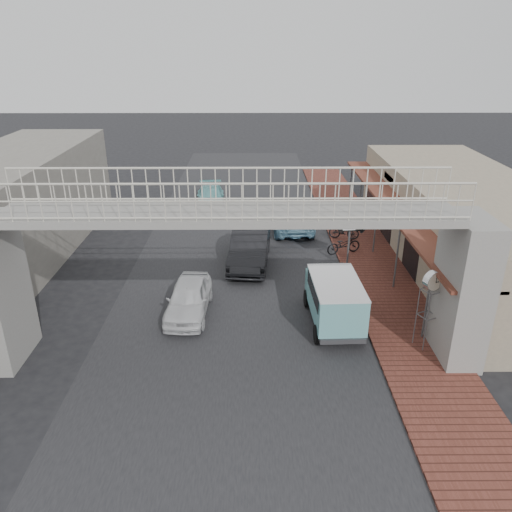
{
  "coord_description": "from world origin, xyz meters",
  "views": [
    {
      "loc": [
        0.74,
        -18.48,
        9.98
      ],
      "look_at": [
        0.88,
        0.51,
        1.8
      ],
      "focal_mm": 35.0,
      "sensor_mm": 36.0,
      "label": 1
    }
  ],
  "objects_px": {
    "white_hatchback": "(189,298)",
    "angkot_far": "(211,197)",
    "arrow_sign": "(365,223)",
    "dark_sedan": "(250,248)",
    "angkot_van": "(334,296)",
    "motorcycle_far": "(344,230)",
    "angkot_curb": "(290,218)",
    "motorcycle_near": "(344,244)",
    "street_clock": "(432,284)"
  },
  "relations": [
    {
      "from": "angkot_curb",
      "to": "angkot_far",
      "type": "relative_size",
      "value": 1.11
    },
    {
      "from": "angkot_far",
      "to": "street_clock",
      "type": "xyz_separation_m",
      "value": [
        8.8,
        -16.68,
        1.86
      ]
    },
    {
      "from": "arrow_sign",
      "to": "dark_sedan",
      "type": "bearing_deg",
      "value": 166.74
    },
    {
      "from": "street_clock",
      "to": "white_hatchback",
      "type": "bearing_deg",
      "value": 139.32
    },
    {
      "from": "white_hatchback",
      "to": "dark_sedan",
      "type": "xyz_separation_m",
      "value": [
        2.4,
        4.87,
        0.16
      ]
    },
    {
      "from": "dark_sedan",
      "to": "street_clock",
      "type": "xyz_separation_m",
      "value": [
        6.17,
        -7.34,
        1.65
      ]
    },
    {
      "from": "angkot_far",
      "to": "street_clock",
      "type": "bearing_deg",
      "value": -66.21
    },
    {
      "from": "angkot_van",
      "to": "arrow_sign",
      "type": "relative_size",
      "value": 1.42
    },
    {
      "from": "motorcycle_near",
      "to": "street_clock",
      "type": "height_order",
      "value": "street_clock"
    },
    {
      "from": "arrow_sign",
      "to": "motorcycle_near",
      "type": "bearing_deg",
      "value": 102.99
    },
    {
      "from": "street_clock",
      "to": "arrow_sign",
      "type": "bearing_deg",
      "value": 73.13
    },
    {
      "from": "angkot_far",
      "to": "angkot_van",
      "type": "xyz_separation_m",
      "value": [
        5.83,
        -15.08,
        0.6
      ]
    },
    {
      "from": "arrow_sign",
      "to": "street_clock",
      "type": "bearing_deg",
      "value": -86.75
    },
    {
      "from": "motorcycle_near",
      "to": "motorcycle_far",
      "type": "height_order",
      "value": "motorcycle_far"
    },
    {
      "from": "motorcycle_far",
      "to": "angkot_curb",
      "type": "bearing_deg",
      "value": 69.53
    },
    {
      "from": "motorcycle_far",
      "to": "motorcycle_near",
      "type": "bearing_deg",
      "value": -176.87
    },
    {
      "from": "street_clock",
      "to": "angkot_van",
      "type": "bearing_deg",
      "value": 127.12
    },
    {
      "from": "dark_sedan",
      "to": "street_clock",
      "type": "bearing_deg",
      "value": -45.23
    },
    {
      "from": "white_hatchback",
      "to": "angkot_curb",
      "type": "bearing_deg",
      "value": 66.94
    },
    {
      "from": "street_clock",
      "to": "arrow_sign",
      "type": "xyz_separation_m",
      "value": [
        -0.89,
        6.52,
        -0.12
      ]
    },
    {
      "from": "white_hatchback",
      "to": "motorcycle_far",
      "type": "height_order",
      "value": "white_hatchback"
    },
    {
      "from": "angkot_curb",
      "to": "angkot_van",
      "type": "height_order",
      "value": "angkot_van"
    },
    {
      "from": "dark_sedan",
      "to": "motorcycle_far",
      "type": "xyz_separation_m",
      "value": [
        5.09,
        3.0,
        -0.24
      ]
    },
    {
      "from": "white_hatchback",
      "to": "arrow_sign",
      "type": "bearing_deg",
      "value": 30.33
    },
    {
      "from": "angkot_van",
      "to": "white_hatchback",
      "type": "bearing_deg",
      "value": 169.26
    },
    {
      "from": "white_hatchback",
      "to": "street_clock",
      "type": "distance_m",
      "value": 9.11
    },
    {
      "from": "white_hatchback",
      "to": "angkot_far",
      "type": "distance_m",
      "value": 14.22
    },
    {
      "from": "angkot_van",
      "to": "motorcycle_far",
      "type": "height_order",
      "value": "angkot_van"
    },
    {
      "from": "angkot_far",
      "to": "motorcycle_near",
      "type": "height_order",
      "value": "angkot_far"
    },
    {
      "from": "angkot_far",
      "to": "motorcycle_far",
      "type": "height_order",
      "value": "angkot_far"
    },
    {
      "from": "dark_sedan",
      "to": "angkot_far",
      "type": "xyz_separation_m",
      "value": [
        -2.63,
        9.34,
        -0.2
      ]
    },
    {
      "from": "motorcycle_far",
      "to": "white_hatchback",
      "type": "bearing_deg",
      "value": 149.85
    },
    {
      "from": "white_hatchback",
      "to": "arrow_sign",
      "type": "relative_size",
      "value": 1.4
    },
    {
      "from": "white_hatchback",
      "to": "angkot_curb",
      "type": "height_order",
      "value": "white_hatchback"
    },
    {
      "from": "angkot_van",
      "to": "motorcycle_far",
      "type": "xyz_separation_m",
      "value": [
        1.89,
        8.74,
        -0.63
      ]
    },
    {
      "from": "angkot_van",
      "to": "motorcycle_far",
      "type": "bearing_deg",
      "value": 75.89
    },
    {
      "from": "white_hatchback",
      "to": "dark_sedan",
      "type": "height_order",
      "value": "dark_sedan"
    },
    {
      "from": "motorcycle_near",
      "to": "white_hatchback",
      "type": "bearing_deg",
      "value": 109.65
    },
    {
      "from": "angkot_van",
      "to": "arrow_sign",
      "type": "bearing_deg",
      "value": 65.12
    },
    {
      "from": "white_hatchback",
      "to": "dark_sedan",
      "type": "distance_m",
      "value": 5.43
    },
    {
      "from": "motorcycle_far",
      "to": "arrow_sign",
      "type": "relative_size",
      "value": 0.58
    },
    {
      "from": "angkot_far",
      "to": "arrow_sign",
      "type": "bearing_deg",
      "value": -56.11
    },
    {
      "from": "angkot_far",
      "to": "angkot_van",
      "type": "bearing_deg",
      "value": -72.9
    },
    {
      "from": "angkot_van",
      "to": "street_clock",
      "type": "height_order",
      "value": "street_clock"
    },
    {
      "from": "white_hatchback",
      "to": "angkot_van",
      "type": "height_order",
      "value": "angkot_van"
    },
    {
      "from": "arrow_sign",
      "to": "white_hatchback",
      "type": "bearing_deg",
      "value": -156.7
    },
    {
      "from": "white_hatchback",
      "to": "motorcycle_far",
      "type": "distance_m",
      "value": 10.86
    },
    {
      "from": "motorcycle_far",
      "to": "angkot_far",
      "type": "bearing_deg",
      "value": 63.99
    },
    {
      "from": "angkot_curb",
      "to": "arrow_sign",
      "type": "distance_m",
      "value": 6.68
    },
    {
      "from": "motorcycle_far",
      "to": "street_clock",
      "type": "relative_size",
      "value": 0.57
    }
  ]
}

